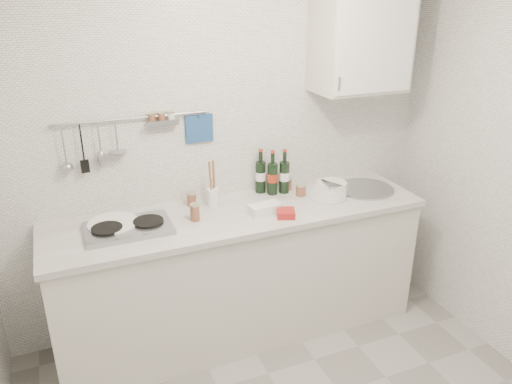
{
  "coord_description": "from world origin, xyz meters",
  "views": [
    {
      "loc": [
        -1.01,
        -1.61,
        2.27
      ],
      "look_at": [
        0.03,
        0.9,
        1.13
      ],
      "focal_mm": 35.0,
      "sensor_mm": 36.0,
      "label": 1
    }
  ],
  "objects_px": {
    "plate_stack_hob": "(112,226)",
    "plate_stack_sink": "(330,190)",
    "wine_bottles": "(272,172)",
    "utensil_crock": "(213,195)",
    "wall_cabinet": "(361,37)"
  },
  "relations": [
    {
      "from": "plate_stack_hob",
      "to": "plate_stack_sink",
      "type": "height_order",
      "value": "plate_stack_sink"
    },
    {
      "from": "plate_stack_hob",
      "to": "plate_stack_sink",
      "type": "bearing_deg",
      "value": -2.75
    },
    {
      "from": "plate_stack_hob",
      "to": "utensil_crock",
      "type": "bearing_deg",
      "value": 7.98
    },
    {
      "from": "wine_bottles",
      "to": "utensil_crock",
      "type": "relative_size",
      "value": 0.97
    },
    {
      "from": "utensil_crock",
      "to": "wall_cabinet",
      "type": "bearing_deg",
      "value": -1.8
    },
    {
      "from": "plate_stack_hob",
      "to": "wine_bottles",
      "type": "bearing_deg",
      "value": 7.33
    },
    {
      "from": "plate_stack_sink",
      "to": "wine_bottles",
      "type": "bearing_deg",
      "value": 147.75
    },
    {
      "from": "plate_stack_hob",
      "to": "wine_bottles",
      "type": "distance_m",
      "value": 1.12
    },
    {
      "from": "wall_cabinet",
      "to": "wine_bottles",
      "type": "relative_size",
      "value": 2.26
    },
    {
      "from": "plate_stack_sink",
      "to": "utensil_crock",
      "type": "height_order",
      "value": "utensil_crock"
    },
    {
      "from": "wall_cabinet",
      "to": "plate_stack_sink",
      "type": "distance_m",
      "value": 1.02
    },
    {
      "from": "wall_cabinet",
      "to": "plate_stack_hob",
      "type": "distance_m",
      "value": 1.96
    },
    {
      "from": "plate_stack_hob",
      "to": "wine_bottles",
      "type": "relative_size",
      "value": 1.02
    },
    {
      "from": "plate_stack_sink",
      "to": "wine_bottles",
      "type": "height_order",
      "value": "wine_bottles"
    },
    {
      "from": "plate_stack_sink",
      "to": "utensil_crock",
      "type": "bearing_deg",
      "value": 168.33
    }
  ]
}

